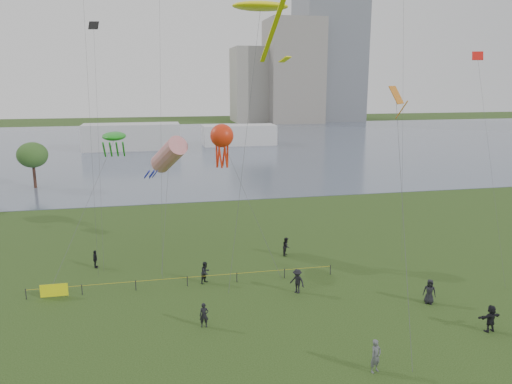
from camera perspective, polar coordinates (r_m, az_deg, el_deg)
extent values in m
plane|color=#1E3510|center=(30.65, 4.04, -18.97)|extent=(400.00, 400.00, 0.00)
cube|color=slate|center=(126.28, -8.40, 5.30)|extent=(400.00, 120.00, 0.08)
cube|color=gray|center=(194.51, 4.25, 13.57)|extent=(20.00, 20.00, 38.00)
cube|color=gray|center=(197.01, -0.27, 12.14)|extent=(16.00, 18.00, 28.00)
cube|color=silver|center=(120.85, -14.01, 6.15)|extent=(22.00, 8.00, 6.00)
cube|color=silver|center=(125.61, -1.95, 6.53)|extent=(18.00, 7.00, 5.00)
cylinder|color=#372019|center=(82.14, -23.97, 1.46)|extent=(0.44, 0.44, 3.15)
ellipsoid|color=#375F25|center=(81.59, -24.19, 3.89)|extent=(4.47, 4.47, 3.78)
cylinder|color=black|center=(41.74, -24.81, -10.55)|extent=(0.07, 0.07, 0.85)
cylinder|color=black|center=(40.99, -19.27, -10.49)|extent=(0.07, 0.07, 0.85)
cylinder|color=black|center=(40.62, -13.58, -10.33)|extent=(0.07, 0.07, 0.85)
cylinder|color=black|center=(40.64, -7.86, -10.06)|extent=(0.07, 0.07, 0.85)
cylinder|color=black|center=(41.05, -2.20, -9.71)|extent=(0.07, 0.07, 0.85)
cylinder|color=black|center=(41.84, 3.28, -9.27)|extent=(0.07, 0.07, 0.85)
cylinder|color=black|center=(43.00, 8.50, -8.78)|extent=(0.07, 0.07, 0.85)
cylinder|color=gold|center=(40.51, -7.87, -9.64)|extent=(24.00, 0.03, 0.03)
cube|color=#F1F30C|center=(41.27, -22.08, -10.37)|extent=(2.00, 0.04, 1.00)
imported|color=#505457|center=(30.13, 13.52, -17.76)|extent=(0.84, 0.71, 1.96)
imported|color=black|center=(40.92, -5.80, -9.13)|extent=(1.10, 1.09, 1.79)
imported|color=black|center=(39.04, 4.73, -10.12)|extent=(1.34, 1.41, 1.92)
imported|color=black|center=(46.05, -17.90, -7.31)|extent=(0.50, 0.97, 1.58)
imported|color=black|center=(39.35, 19.22, -10.69)|extent=(1.08, 0.99, 1.85)
imported|color=black|center=(36.78, 25.24, -12.94)|extent=(1.74, 0.73, 1.83)
imported|color=black|center=(34.20, -5.96, -13.84)|extent=(0.65, 0.47, 1.67)
imported|color=black|center=(46.92, 3.48, -6.23)|extent=(0.95, 1.04, 1.72)
cylinder|color=#3F3F42|center=(39.76, -1.28, 5.33)|extent=(3.96, 6.70, 21.95)
ellipsoid|color=#FFF20D|center=(43.48, 0.50, 20.47)|extent=(4.69, 2.93, 0.73)
cube|color=#FFF20D|center=(39.14, 1.86, 17.78)|extent=(0.36, 6.98, 4.09)
cube|color=#FFF20D|center=(35.34, 3.34, 14.90)|extent=(0.95, 0.95, 0.42)
cylinder|color=#3F3F42|center=(45.57, -10.31, -2.15)|extent=(1.27, 7.39, 9.11)
cylinder|color=red|center=(48.28, -9.92, 4.22)|extent=(3.83, 5.24, 3.94)
cylinder|color=#1A20BC|center=(47.34, -11.49, 2.02)|extent=(0.60, 1.13, 0.88)
cylinder|color=#1A20BC|center=(47.71, -11.83, 2.09)|extent=(0.60, 1.13, 0.88)
cylinder|color=#1A20BC|center=(47.57, -12.36, 2.03)|extent=(0.60, 1.13, 0.88)
cylinder|color=#1A20BC|center=(47.11, -12.37, 1.93)|extent=(0.60, 1.13, 0.88)
cylinder|color=#1A20BC|center=(46.96, -11.82, 1.92)|extent=(0.60, 1.13, 0.88)
cylinder|color=#3F3F42|center=(43.95, -19.07, -1.87)|extent=(4.98, 9.14, 11.09)
ellipsoid|color=#1A8F1A|center=(47.21, -15.90, 6.16)|extent=(2.11, 3.80, 0.74)
cylinder|color=#1A8F1A|center=(45.81, -16.96, 4.64)|extent=(0.16, 1.79, 1.54)
cylinder|color=#1A8F1A|center=(45.76, -16.27, 4.68)|extent=(0.16, 1.79, 1.54)
cylinder|color=#1A8F1A|center=(45.72, -15.58, 4.72)|extent=(0.16, 1.79, 1.54)
cylinder|color=#1A8F1A|center=(45.69, -14.89, 4.75)|extent=(0.16, 1.79, 1.54)
cylinder|color=#3F3F42|center=(43.09, -0.64, -1.40)|extent=(3.80, 7.48, 11.15)
sphere|color=red|center=(45.42, -3.93, 6.44)|extent=(2.12, 2.12, 2.12)
cylinder|color=red|center=(45.69, -3.27, 4.47)|extent=(0.18, 0.54, 2.60)
cylinder|color=red|center=(46.08, -3.66, 4.53)|extent=(0.49, 0.36, 2.61)
cylinder|color=red|center=(46.01, -4.28, 4.51)|extent=(0.49, 0.36, 2.61)
cylinder|color=red|center=(45.56, -4.52, 4.43)|extent=(0.18, 0.54, 2.60)
cylinder|color=red|center=(45.16, -4.13, 4.36)|extent=(0.49, 0.36, 2.61)
cylinder|color=red|center=(45.23, -3.50, 4.38)|extent=(0.49, 0.36, 2.61)
cylinder|color=#3F3F42|center=(33.14, 16.51, -2.81)|extent=(3.36, 10.42, 15.04)
cube|color=orange|center=(37.39, 15.75, 10.63)|extent=(1.54, 1.54, 1.26)
cylinder|color=orange|center=(36.64, 16.30, 9.00)|extent=(0.08, 1.58, 1.35)
cube|color=black|center=(50.45, -18.07, 17.66)|extent=(1.04, 1.00, 0.76)
cube|color=red|center=(48.65, 24.00, 14.04)|extent=(0.97, 0.68, 0.76)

